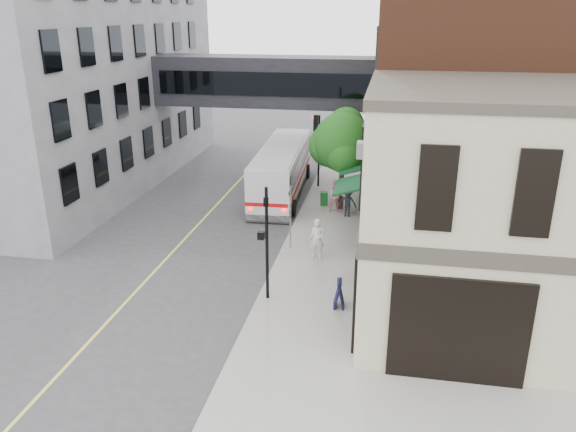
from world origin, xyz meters
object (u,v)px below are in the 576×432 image
at_px(pedestrian_b, 336,196).
at_px(pedestrian_a, 317,239).
at_px(pedestrian_c, 347,203).
at_px(bus, 282,168).
at_px(newspaper_box, 324,199).
at_px(sandwich_board, 339,294).

bearing_deg(pedestrian_b, pedestrian_a, -107.62).
bearing_deg(pedestrian_a, pedestrian_c, 82.70).
distance_m(bus, pedestrian_c, 5.79).
xyz_separation_m(pedestrian_b, pedestrian_c, (0.66, -0.59, -0.13)).
relative_size(newspaper_box, sandwich_board, 0.73).
height_order(pedestrian_c, newspaper_box, pedestrian_c).
height_order(pedestrian_a, sandwich_board, pedestrian_a).
xyz_separation_m(bus, pedestrian_b, (3.66, -3.20, -0.57)).
bearing_deg(newspaper_box, bus, 130.72).
distance_m(pedestrian_c, newspaper_box, 2.19).
height_order(bus, pedestrian_b, bus).
bearing_deg(bus, newspaper_box, -37.51).
bearing_deg(pedestrian_b, pedestrian_c, -57.28).
xyz_separation_m(pedestrian_b, sandwich_board, (1.18, -10.54, -0.37)).
xyz_separation_m(bus, pedestrian_c, (4.32, -3.79, -0.70)).
xyz_separation_m(pedestrian_a, sandwich_board, (1.40, -4.27, -0.37)).
bearing_deg(bus, sandwich_board, -70.58).
bearing_deg(sandwich_board, pedestrian_a, 103.10).
xyz_separation_m(newspaper_box, sandwich_board, (1.97, -11.54, 0.14)).
distance_m(newspaper_box, sandwich_board, 11.71).
distance_m(pedestrian_b, pedestrian_c, 0.89).
bearing_deg(newspaper_box, pedestrian_b, -63.27).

